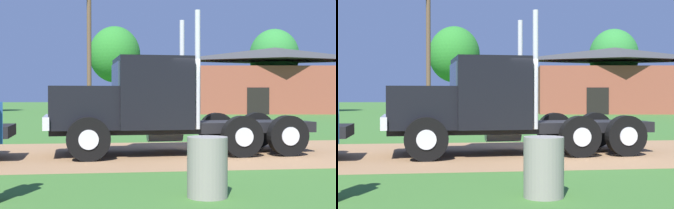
% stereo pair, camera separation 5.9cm
% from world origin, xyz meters
% --- Properties ---
extents(ground_plane, '(200.00, 200.00, 0.00)m').
position_xyz_m(ground_plane, '(0.00, 0.00, 0.00)').
color(ground_plane, '#3A692A').
extents(dirt_track, '(120.00, 6.34, 0.01)m').
position_xyz_m(dirt_track, '(0.00, 0.00, 0.00)').
color(dirt_track, '#976F4A').
rests_on(dirt_track, ground_plane).
extents(truck_foreground_white, '(7.30, 2.96, 3.74)m').
position_xyz_m(truck_foreground_white, '(-1.78, -0.08, 1.25)').
color(truck_foreground_white, black).
rests_on(truck_foreground_white, ground_plane).
extents(steel_barrel, '(0.63, 0.63, 0.94)m').
position_xyz_m(steel_barrel, '(-1.37, -5.79, 0.47)').
color(steel_barrel, gray).
rests_on(steel_barrel, ground_plane).
extents(shed_building, '(14.74, 7.96, 5.73)m').
position_xyz_m(shed_building, '(11.89, 28.49, 2.76)').
color(shed_building, brown).
rests_on(shed_building, ground_plane).
extents(utility_pole_near, '(1.25, 1.96, 8.07)m').
position_xyz_m(utility_pole_near, '(-3.77, 15.34, 4.29)').
color(utility_pole_near, brown).
rests_on(utility_pole_near, ground_plane).
extents(tree_mid, '(4.46, 4.46, 7.60)m').
position_xyz_m(tree_mid, '(-1.99, 30.55, 5.12)').
color(tree_mid, '#513823').
rests_on(tree_mid, ground_plane).
extents(tree_right, '(4.56, 4.56, 7.70)m').
position_xyz_m(tree_right, '(12.73, 31.19, 5.17)').
color(tree_right, '#513823').
rests_on(tree_right, ground_plane).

